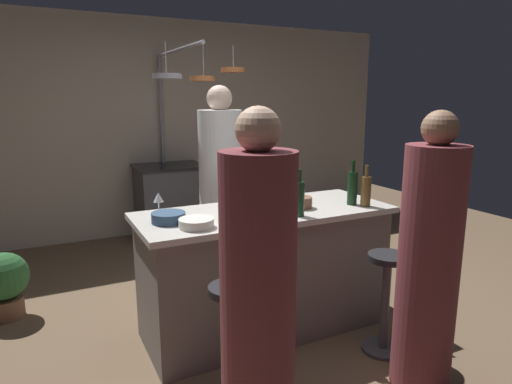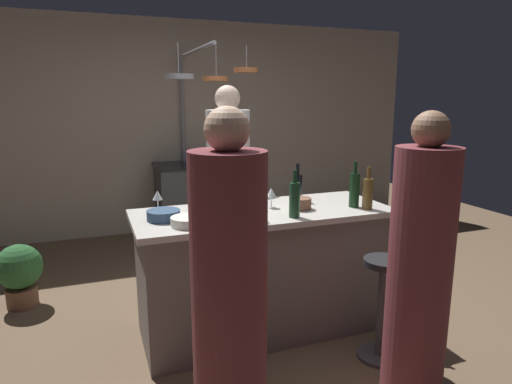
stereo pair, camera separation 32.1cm
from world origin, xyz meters
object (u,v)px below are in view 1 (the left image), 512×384
object	(u,v)px
wine_glass_near_left_guest	(158,198)
chef	(221,197)
guest_left	(258,302)
wine_glass_by_chef	(272,193)
wine_bottle_dark	(295,186)
mixing_bowl_ceramic	(196,223)
bar_stool_left	(233,338)
pepper_mill	(240,208)
mixing_bowl_blue	(169,217)
wine_bottle_white	(256,201)
bar_stool_right	(385,298)
potted_plant	(4,281)
stove_range	(171,201)
wine_bottle_amber	(366,191)
mixing_bowl_wooden	(301,202)
guest_right	(428,265)
wine_bottle_red	(352,187)
wine_bottle_green	(299,198)

from	to	relation	value
wine_glass_near_left_guest	chef	bearing A→B (deg)	41.15
guest_left	wine_glass_by_chef	size ratio (longest dim) A/B	11.21
wine_bottle_dark	mixing_bowl_ceramic	bearing A→B (deg)	-157.65
chef	bar_stool_left	distance (m)	1.63
pepper_mill	mixing_bowl_blue	distance (m)	0.46
wine_glass_by_chef	wine_bottle_white	bearing A→B (deg)	-137.45
bar_stool_left	guest_left	bearing A→B (deg)	-95.19
bar_stool_left	bar_stool_right	size ratio (longest dim) A/B	1.00
potted_plant	bar_stool_left	bearing A→B (deg)	-54.43
guest_left	wine_bottle_white	world-z (taller)	guest_left
stove_range	wine_bottle_amber	bearing A→B (deg)	-75.37
wine_bottle_white	mixing_bowl_wooden	world-z (taller)	wine_bottle_white
bar_stool_right	guest_right	bearing A→B (deg)	-97.95
bar_stool_left	stove_range	bearing A→B (deg)	80.22
wine_bottle_amber	wine_glass_near_left_guest	world-z (taller)	wine_bottle_amber
stove_range	pepper_mill	bearing A→B (deg)	-96.51
chef	wine_bottle_red	world-z (taller)	chef
wine_bottle_white	mixing_bowl_ceramic	distance (m)	0.43
chef	wine_bottle_green	xyz separation A→B (m)	(0.11, -1.09, 0.20)
bar_stool_left	mixing_bowl_blue	world-z (taller)	mixing_bowl_blue
wine_bottle_amber	wine_bottle_dark	bearing A→B (deg)	130.16
wine_bottle_white	wine_glass_by_chef	world-z (taller)	wine_bottle_white
potted_plant	wine_bottle_green	bearing A→B (deg)	-34.84
wine_glass_near_left_guest	mixing_bowl_wooden	size ratio (longest dim) A/B	0.93
guest_left	mixing_bowl_ceramic	world-z (taller)	guest_left
wine_bottle_red	mixing_bowl_blue	xyz separation A→B (m)	(-1.34, 0.13, -0.10)
guest_right	wine_bottle_white	bearing A→B (deg)	129.42
wine_bottle_green	guest_right	bearing A→B (deg)	-61.90
chef	wine_bottle_green	world-z (taller)	chef
bar_stool_right	mixing_bowl_wooden	distance (m)	0.86
chef	wine_glass_near_left_guest	size ratio (longest dim) A/B	12.15
wine_bottle_green	guest_left	bearing A→B (deg)	-132.25
chef	wine_bottle_green	size ratio (longest dim) A/B	5.64
pepper_mill	wine_glass_near_left_guest	bearing A→B (deg)	128.81
mixing_bowl_ceramic	wine_glass_by_chef	bearing A→B (deg)	20.03
wine_bottle_dark	wine_bottle_green	size ratio (longest dim) A/B	0.91
bar_stool_right	wine_bottle_green	size ratio (longest dim) A/B	2.16
stove_range	bar_stool_left	bearing A→B (deg)	-99.78
wine_glass_by_chef	mixing_bowl_wooden	xyz separation A→B (m)	(0.18, -0.10, -0.06)
guest_right	wine_bottle_amber	xyz separation A→B (m)	(0.18, 0.76, 0.27)
stove_range	mixing_bowl_ceramic	world-z (taller)	mixing_bowl_ceramic
chef	bar_stool_left	xyz separation A→B (m)	(-0.54, -1.47, -0.45)
wine_bottle_dark	wine_bottle_red	size ratio (longest dim) A/B	0.87
wine_bottle_green	wine_bottle_white	xyz separation A→B (m)	(-0.28, 0.08, -0.01)
wine_bottle_red	wine_bottle_green	xyz separation A→B (m)	(-0.52, -0.10, -0.01)
potted_plant	wine_bottle_dark	xyz separation A→B (m)	(2.06, -0.84, 0.71)
wine_glass_by_chef	bar_stool_left	bearing A→B (deg)	-132.32
stove_range	mixing_bowl_ceramic	size ratio (longest dim) A/B	4.17
wine_bottle_green	pepper_mill	bearing A→B (deg)	-179.81
wine_bottle_dark	mixing_bowl_wooden	world-z (taller)	wine_bottle_dark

